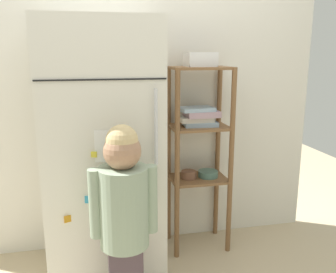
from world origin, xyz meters
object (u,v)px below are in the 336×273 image
object	(u,v)px
refrigerator	(103,153)
child_standing	(124,206)
pantry_shelf_unit	(199,139)
fruit_bin	(199,61)

from	to	relation	value
refrigerator	child_standing	distance (m)	0.54
pantry_shelf_unit	child_standing	bearing A→B (deg)	-131.93
child_standing	fruit_bin	world-z (taller)	fruit_bin
pantry_shelf_unit	fruit_bin	distance (m)	0.55
refrigerator	pantry_shelf_unit	size ratio (longest dim) A/B	1.22
child_standing	refrigerator	bearing A→B (deg)	98.78
pantry_shelf_unit	refrigerator	bearing A→B (deg)	-165.87
child_standing	fruit_bin	bearing A→B (deg)	48.73
fruit_bin	pantry_shelf_unit	bearing A→B (deg)	-34.94
refrigerator	pantry_shelf_unit	distance (m)	0.71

